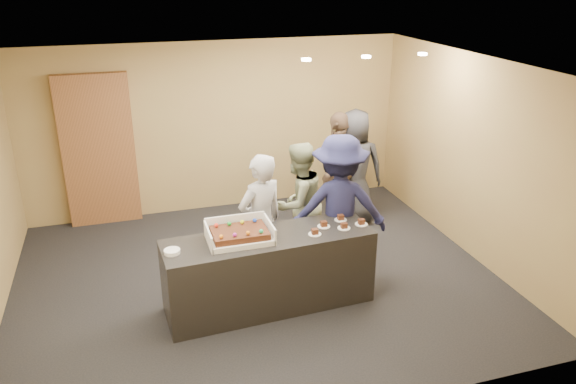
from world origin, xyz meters
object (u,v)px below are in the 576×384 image
at_px(person_sage_man, 298,203).
at_px(person_server_grey, 261,222).
at_px(serving_counter, 269,271).
at_px(person_dark_suit, 354,168).
at_px(cake_box, 239,236).
at_px(storage_cabinet, 99,151).
at_px(sheet_cake, 240,233).
at_px(plate_stack, 172,252).
at_px(person_brown_extra, 339,169).
at_px(person_navy_man, 339,208).

bearing_deg(person_sage_man, person_server_grey, 12.55).
bearing_deg(serving_counter, person_dark_suit, 42.26).
bearing_deg(cake_box, storage_cabinet, 116.40).
height_order(person_sage_man, person_dark_suit, person_dark_suit).
bearing_deg(person_server_grey, sheet_cake, 30.09).
distance_m(storage_cabinet, person_dark_suit, 3.85).
distance_m(plate_stack, person_brown_extra, 3.33).
height_order(storage_cabinet, person_dark_suit, storage_cabinet).
xyz_separation_m(cake_box, plate_stack, (-0.75, -0.11, -0.03)).
height_order(person_navy_man, person_dark_suit, person_navy_man).
relative_size(storage_cabinet, person_navy_man, 1.23).
relative_size(person_sage_man, person_brown_extra, 0.93).
height_order(plate_stack, person_brown_extra, person_brown_extra).
xyz_separation_m(person_server_grey, person_navy_man, (1.00, -0.02, 0.07)).
bearing_deg(person_brown_extra, person_server_grey, -3.44).
bearing_deg(sheet_cake, person_sage_man, 44.43).
relative_size(storage_cabinet, plate_stack, 13.35).
bearing_deg(sheet_cake, person_brown_extra, 44.10).
bearing_deg(person_sage_man, cake_box, 17.56).
relative_size(serving_counter, person_brown_extra, 1.35).
xyz_separation_m(storage_cabinet, person_sage_man, (2.49, -2.03, -0.33)).
bearing_deg(person_sage_man, storage_cabinet, -65.40).
bearing_deg(person_server_grey, person_navy_man, 156.50).
relative_size(storage_cabinet, person_dark_suit, 1.29).
distance_m(person_navy_man, person_brown_extra, 1.54).
bearing_deg(cake_box, plate_stack, -171.76).
height_order(person_navy_man, person_brown_extra, person_navy_man).
bearing_deg(plate_stack, cake_box, 8.24).
height_order(storage_cabinet, person_sage_man, storage_cabinet).
relative_size(cake_box, person_navy_man, 0.38).
relative_size(person_server_grey, person_dark_suit, 0.96).
distance_m(plate_stack, person_navy_man, 2.18).
bearing_deg(person_brown_extra, person_dark_suit, 134.11).
xyz_separation_m(person_sage_man, person_brown_extra, (0.94, 0.90, 0.07)).
xyz_separation_m(sheet_cake, person_sage_man, (1.00, 0.98, -0.17)).
relative_size(sheet_cake, plate_stack, 3.51).
bearing_deg(cake_box, person_server_grey, 50.81).
relative_size(sheet_cake, person_server_grey, 0.35).
distance_m(person_navy_man, person_dark_suit, 1.65).
relative_size(serving_counter, storage_cabinet, 1.04).
xyz_separation_m(sheet_cake, person_navy_man, (1.37, 0.45, -0.06)).
bearing_deg(person_sage_man, person_navy_man, 98.26).
relative_size(person_server_grey, person_brown_extra, 0.97).
xyz_separation_m(sheet_cake, person_dark_suit, (2.19, 1.88, -0.10)).
distance_m(person_sage_man, person_dark_suit, 1.49).
distance_m(person_brown_extra, person_dark_suit, 0.24).
distance_m(plate_stack, person_dark_suit, 3.53).
distance_m(serving_counter, person_brown_extra, 2.51).
relative_size(cake_box, person_dark_suit, 0.40).
height_order(serving_counter, plate_stack, plate_stack).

